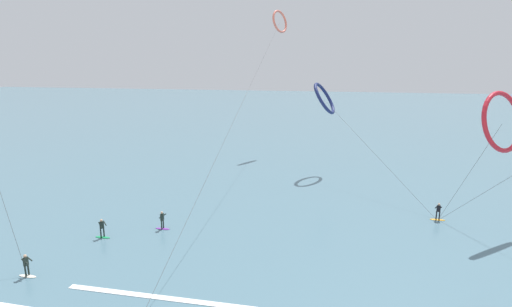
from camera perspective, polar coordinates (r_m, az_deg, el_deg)
sea_water at (r=117.59m, az=8.92°, el=5.22°), size 400.00×200.00×0.08m
surfer_amber at (r=43.38m, az=24.18°, el=-7.58°), size 1.40×0.58×1.70m
surfer_ivory at (r=34.10m, az=-29.49°, el=-13.68°), size 1.40×0.59×1.70m
surfer_emerald at (r=38.30m, az=-20.77°, el=-9.94°), size 1.40×0.71×1.70m
surfer_violet at (r=38.58m, az=-13.00°, el=-9.25°), size 1.40×0.62×1.70m
kite_coral at (r=71.01m, az=3.34°, el=17.95°), size 2.79×53.22×23.53m
kite_crimson at (r=41.79m, az=31.26°, el=3.82°), size 6.98×5.02×12.63m
kite_navy at (r=56.12m, az=9.58°, el=7.62°), size 13.95×18.62×12.43m
wave_crest_mid at (r=31.15m, az=-31.09°, el=-18.00°), size 15.55×0.69×0.12m
wave_crest_far at (r=28.71m, az=-13.39°, el=-19.10°), size 13.02×0.61×0.12m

